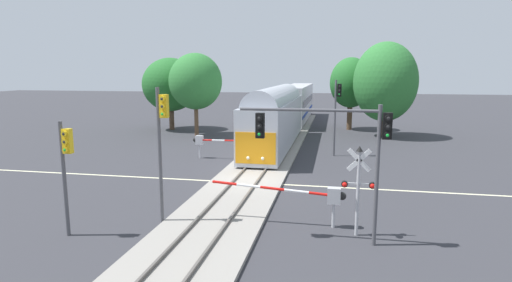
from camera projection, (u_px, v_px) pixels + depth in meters
ground_plane at (247, 183)px, 25.37m from camera, size 220.00×220.00×0.00m
road_centre_stripe at (247, 183)px, 25.37m from camera, size 44.00×0.20×0.01m
railway_track at (247, 181)px, 25.35m from camera, size 4.40×80.00×0.32m
commuter_train at (288, 108)px, 45.53m from camera, size 3.04×40.48×5.16m
crossing_gate_near at (318, 195)px, 17.98m from camera, size 6.01×0.40×1.87m
crossing_signal_mast at (358, 182)px, 16.81m from camera, size 1.36×0.44×3.80m
crossing_gate_far at (207, 141)px, 32.30m from camera, size 5.73×0.40×1.80m
traffic_signal_far_side at (337, 106)px, 32.77m from camera, size 0.53×0.38×6.11m
traffic_signal_near_right at (336, 138)px, 15.82m from camera, size 5.82×0.38×5.54m
traffic_signal_median at (162, 135)px, 17.79m from camera, size 0.53×0.38×6.10m
traffic_signal_near_left at (66, 160)px, 16.63m from camera, size 0.53×0.38×4.81m
elm_centre_background at (351, 83)px, 47.73m from camera, size 4.80×4.80×8.41m
oak_far_right at (385, 82)px, 42.40m from camera, size 6.50×6.50×9.79m
pine_left_background at (171, 85)px, 47.88m from camera, size 6.50×6.50×8.35m
oak_behind_train at (195, 82)px, 43.02m from camera, size 5.54×5.54×8.68m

